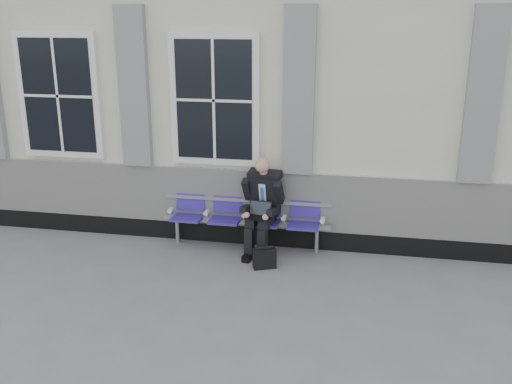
# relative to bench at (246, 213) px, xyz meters

# --- Properties ---
(ground) EXTENTS (70.00, 70.00, 0.00)m
(ground) POSITION_rel_bench_xyz_m (-0.84, -1.32, -0.55)
(ground) COLOR slate
(ground) RESTS_ON ground
(station_building) EXTENTS (14.40, 4.40, 4.49)m
(station_building) POSITION_rel_bench_xyz_m (-0.86, 2.15, 1.67)
(station_building) COLOR silver
(station_building) RESTS_ON ground
(bench) EXTENTS (2.60, 0.47, 0.91)m
(bench) POSITION_rel_bench_xyz_m (0.00, 0.00, 0.00)
(bench) COLOR #9EA0A3
(bench) RESTS_ON ground
(businessman) EXTENTS (0.63, 0.84, 1.47)m
(businessman) POSITION_rel_bench_xyz_m (0.28, -0.14, 0.24)
(businessman) COLOR black
(businessman) RESTS_ON ground
(briefcase) EXTENTS (0.35, 0.25, 0.33)m
(briefcase) POSITION_rel_bench_xyz_m (0.42, -0.71, -0.40)
(briefcase) COLOR black
(briefcase) RESTS_ON ground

